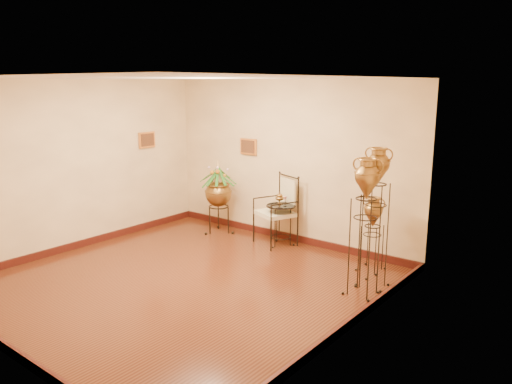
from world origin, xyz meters
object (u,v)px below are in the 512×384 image
Objects in this scene: amphora_mid at (365,226)px; armchair at (275,210)px; amphora_tall at (375,217)px; planter_urn at (218,190)px; side_table at (281,224)px.

amphora_mid is 1.55× the size of armchair.
amphora_tall reaches higher than armchair.
planter_urn is at bearing 165.36° from amphora_mid.
armchair is (-2.15, 0.68, -0.39)m from amphora_tall.
planter_urn is (-3.38, 0.58, -0.19)m from amphora_tall.
planter_urn is 1.60× the size of side_table.
planter_urn is at bearing -175.75° from side_table.
armchair is (-2.15, 0.98, -0.33)m from amphora_mid.
amphora_tall is 1.35× the size of planter_urn.
armchair is 1.33× the size of side_table.
amphora_mid is 3.50m from planter_urn.
planter_urn is 1.20× the size of armchair.
amphora_tall is 2.16× the size of side_table.
armchair is at bearing 162.38° from amphora_tall.
amphora_mid is at bearing -90.00° from amphora_tall.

